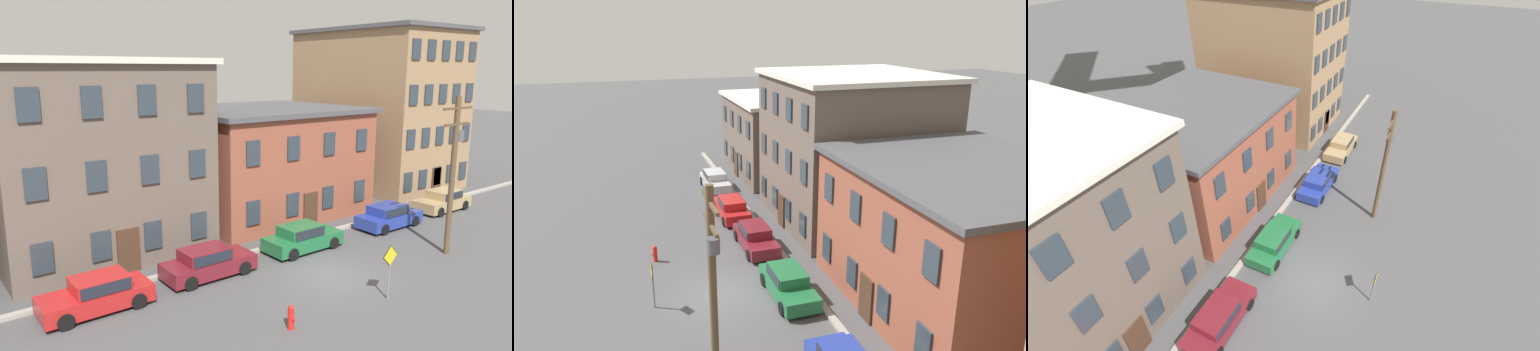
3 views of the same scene
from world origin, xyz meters
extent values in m
plane|color=#4C4C4F|center=(0.00, 0.00, 0.00)|extent=(200.00, 200.00, 0.00)
cube|color=#9E998E|center=(0.00, 4.50, 0.08)|extent=(56.00, 0.36, 0.16)
cube|color=#66564C|center=(-7.45, 10.98, 4.90)|extent=(10.28, 9.96, 9.79)
cube|color=#2D3842|center=(-8.74, 5.94, 4.90)|extent=(0.90, 0.10, 1.40)
cube|color=#2D3842|center=(-8.74, 5.94, 8.16)|extent=(0.90, 0.10, 1.40)
cube|color=#2D3842|center=(-6.16, 5.94, 1.63)|extent=(0.90, 0.10, 1.40)
cube|color=#2D3842|center=(-6.16, 5.94, 4.90)|extent=(0.90, 0.10, 1.40)
cube|color=#2D3842|center=(-6.16, 5.94, 8.16)|extent=(0.90, 0.10, 1.40)
cube|color=#2D3842|center=(-3.59, 5.94, 1.63)|extent=(0.90, 0.10, 1.40)
cube|color=#2D3842|center=(-3.59, 5.94, 4.90)|extent=(0.90, 0.10, 1.40)
cube|color=#2D3842|center=(-3.59, 5.94, 8.16)|extent=(0.90, 0.10, 1.40)
cube|color=#472D1E|center=(-7.45, 5.94, 1.10)|extent=(1.10, 0.10, 2.20)
cube|color=brown|center=(4.28, 10.97, 3.38)|extent=(11.64, 9.94, 6.76)
cube|color=#4C4C51|center=(4.28, 10.97, 6.91)|extent=(12.14, 10.44, 0.30)
cube|color=#2D3842|center=(-0.08, 5.94, 1.69)|extent=(0.90, 0.10, 1.40)
cube|color=#2D3842|center=(-0.08, 5.94, 5.07)|extent=(0.90, 0.10, 1.40)
cube|color=#2D3842|center=(2.83, 5.94, 1.69)|extent=(0.90, 0.10, 1.40)
cube|color=#2D3842|center=(2.83, 5.94, 5.07)|extent=(0.90, 0.10, 1.40)
cube|color=#2D3842|center=(5.74, 5.94, 1.69)|extent=(0.90, 0.10, 1.40)
cube|color=#2D3842|center=(5.74, 5.94, 5.07)|extent=(0.90, 0.10, 1.40)
cube|color=#2D3842|center=(8.65, 5.94, 1.69)|extent=(0.90, 0.10, 1.40)
cube|color=#2D3842|center=(8.65, 5.94, 5.07)|extent=(0.90, 0.10, 1.40)
cube|color=#472D1E|center=(4.28, 5.94, 1.10)|extent=(1.10, 0.10, 2.20)
cube|color=#9E7A56|center=(17.38, 11.91, 6.23)|extent=(8.82, 11.81, 12.45)
cube|color=#2D3842|center=(13.85, 5.94, 1.56)|extent=(0.90, 0.10, 1.40)
cube|color=#2D3842|center=(13.85, 5.94, 4.67)|extent=(0.90, 0.10, 1.40)
cube|color=#2D3842|center=(13.85, 5.94, 7.78)|extent=(0.90, 0.10, 1.40)
cube|color=#2D3842|center=(13.85, 5.94, 10.89)|extent=(0.90, 0.10, 1.40)
cube|color=#2D3842|center=(15.61, 5.94, 1.56)|extent=(0.90, 0.10, 1.40)
cube|color=#2D3842|center=(15.61, 5.94, 4.67)|extent=(0.90, 0.10, 1.40)
cube|color=#2D3842|center=(15.61, 5.94, 7.78)|extent=(0.90, 0.10, 1.40)
cube|color=#2D3842|center=(15.61, 5.94, 10.89)|extent=(0.90, 0.10, 1.40)
cube|color=#2D3842|center=(17.38, 5.94, 1.56)|extent=(0.90, 0.10, 1.40)
cube|color=#2D3842|center=(17.38, 5.94, 4.67)|extent=(0.90, 0.10, 1.40)
cube|color=#2D3842|center=(17.38, 5.94, 7.78)|extent=(0.90, 0.10, 1.40)
cube|color=#2D3842|center=(17.38, 5.94, 10.89)|extent=(0.90, 0.10, 1.40)
cube|color=#2D3842|center=(19.14, 5.94, 1.56)|extent=(0.90, 0.10, 1.40)
cube|color=#2D3842|center=(19.14, 5.94, 4.67)|extent=(0.90, 0.10, 1.40)
cube|color=#2D3842|center=(19.14, 5.94, 7.78)|extent=(0.90, 0.10, 1.40)
cube|color=#2D3842|center=(19.14, 5.94, 10.89)|extent=(0.90, 0.10, 1.40)
cube|color=#2D3842|center=(20.91, 5.94, 1.56)|extent=(0.90, 0.10, 1.40)
cube|color=#2D3842|center=(20.91, 5.94, 4.67)|extent=(0.90, 0.10, 1.40)
cube|color=#2D3842|center=(20.91, 5.94, 7.78)|extent=(0.90, 0.10, 1.40)
cube|color=#2D3842|center=(20.91, 5.94, 10.89)|extent=(0.90, 0.10, 1.40)
cube|color=#472D1E|center=(17.38, 5.94, 1.10)|extent=(1.10, 0.10, 2.20)
cube|color=maroon|center=(-4.62, 3.32, 0.53)|extent=(4.40, 1.80, 0.70)
cube|color=maroon|center=(-4.82, 3.32, 1.15)|extent=(2.20, 1.51, 0.55)
cube|color=#1E232D|center=(-4.82, 3.32, 1.15)|extent=(2.02, 1.58, 0.48)
cylinder|color=black|center=(-3.17, 4.17, 0.33)|extent=(0.66, 0.22, 0.66)
cylinder|color=black|center=(-3.17, 2.47, 0.33)|extent=(0.66, 0.22, 0.66)
cylinder|color=black|center=(-6.07, 4.17, 0.33)|extent=(0.66, 0.22, 0.66)
cube|color=#1E6638|center=(1.27, 3.28, 0.53)|extent=(4.40, 1.80, 0.70)
cube|color=#1E6638|center=(1.07, 3.28, 1.15)|extent=(2.20, 1.51, 0.55)
cube|color=#1E232D|center=(1.07, 3.28, 1.15)|extent=(2.02, 1.58, 0.48)
cylinder|color=black|center=(2.72, 4.13, 0.33)|extent=(0.66, 0.22, 0.66)
cylinder|color=black|center=(2.72, 2.43, 0.33)|extent=(0.66, 0.22, 0.66)
cylinder|color=black|center=(-0.18, 4.13, 0.33)|extent=(0.66, 0.22, 0.66)
cylinder|color=black|center=(-0.18, 2.43, 0.33)|extent=(0.66, 0.22, 0.66)
cube|color=#233899|center=(8.21, 3.09, 0.53)|extent=(4.40, 1.80, 0.70)
cube|color=#233899|center=(8.01, 3.09, 1.15)|extent=(2.20, 1.51, 0.55)
cube|color=#1E232D|center=(8.01, 3.09, 1.15)|extent=(2.02, 1.58, 0.48)
cylinder|color=black|center=(9.66, 3.94, 0.33)|extent=(0.66, 0.22, 0.66)
cylinder|color=black|center=(9.66, 2.24, 0.33)|extent=(0.66, 0.22, 0.66)
cylinder|color=black|center=(6.76, 3.94, 0.33)|extent=(0.66, 0.22, 0.66)
cylinder|color=black|center=(6.76, 2.24, 0.33)|extent=(0.66, 0.22, 0.66)
cube|color=tan|center=(14.08, 3.27, 0.53)|extent=(4.40, 1.80, 0.70)
cube|color=tan|center=(14.28, 3.27, 1.15)|extent=(2.20, 1.51, 0.55)
cube|color=#1E232D|center=(14.28, 3.27, 1.15)|extent=(2.02, 1.58, 0.48)
cylinder|color=black|center=(12.63, 2.42, 0.33)|extent=(0.66, 0.22, 0.66)
cylinder|color=black|center=(12.63, 4.12, 0.33)|extent=(0.66, 0.22, 0.66)
cylinder|color=black|center=(15.53, 2.42, 0.33)|extent=(0.66, 0.22, 0.66)
cylinder|color=black|center=(15.53, 4.12, 0.33)|extent=(0.66, 0.22, 0.66)
cylinder|color=slate|center=(0.20, -3.25, 1.11)|extent=(0.08, 0.08, 2.23)
cube|color=yellow|center=(0.20, -3.28, 1.93)|extent=(0.83, 0.03, 0.83)
cube|color=black|center=(0.20, -3.27, 1.93)|extent=(0.90, 0.02, 0.90)
cylinder|color=brown|center=(6.99, -1.65, 4.12)|extent=(0.28, 0.28, 8.24)
cube|color=brown|center=(6.99, -1.65, 7.64)|extent=(2.40, 0.12, 0.12)
cube|color=brown|center=(6.99, -1.65, 6.84)|extent=(2.00, 0.12, 0.12)
cylinder|color=#515156|center=(7.34, -1.65, 6.24)|extent=(0.44, 0.44, 0.55)
camera|label=1|loc=(-16.02, -15.60, 9.55)|focal=35.00mm
camera|label=2|loc=(22.11, -4.53, 13.28)|focal=35.00mm
camera|label=3|loc=(-11.96, -4.01, 16.76)|focal=24.00mm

